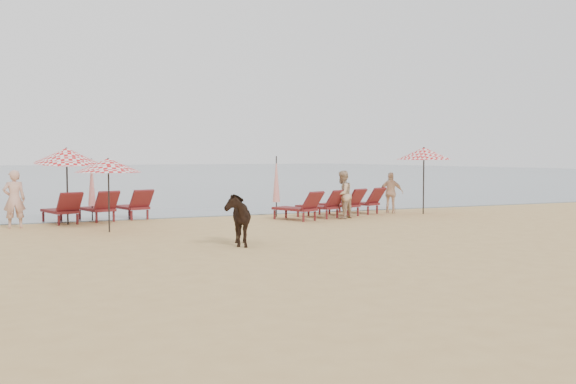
{
  "coord_description": "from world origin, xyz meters",
  "views": [
    {
      "loc": [
        -7.24,
        -11.26,
        2.09
      ],
      "look_at": [
        0.0,
        5.0,
        1.1
      ],
      "focal_mm": 40.0,
      "sensor_mm": 36.0,
      "label": 1
    }
  ],
  "objects_px": {
    "umbrella_open_left_b": "(67,156)",
    "umbrella_open_right": "(424,154)",
    "umbrella_open_left_a": "(108,165)",
    "umbrella_closed_right": "(276,179)",
    "lounger_cluster_left": "(99,207)",
    "lounger_cluster_right": "(333,204)",
    "beachgoer_left": "(14,199)",
    "beachgoer_right_b": "(391,193)",
    "cow": "(236,219)",
    "beachgoer_right_a": "(342,195)",
    "umbrella_closed_left": "(92,183)"
  },
  "relations": [
    {
      "from": "umbrella_open_left_b",
      "to": "umbrella_open_right",
      "type": "relative_size",
      "value": 1.01
    },
    {
      "from": "umbrella_open_left_a",
      "to": "umbrella_open_right",
      "type": "distance_m",
      "value": 11.35
    },
    {
      "from": "umbrella_open_left_b",
      "to": "umbrella_closed_right",
      "type": "distance_m",
      "value": 6.9
    },
    {
      "from": "lounger_cluster_left",
      "to": "lounger_cluster_right",
      "type": "distance_m",
      "value": 7.79
    },
    {
      "from": "beachgoer_left",
      "to": "umbrella_closed_right",
      "type": "bearing_deg",
      "value": 177.45
    },
    {
      "from": "lounger_cluster_left",
      "to": "umbrella_open_left_a",
      "type": "bearing_deg",
      "value": -108.82
    },
    {
      "from": "umbrella_open_left_a",
      "to": "beachgoer_right_b",
      "type": "distance_m",
      "value": 10.61
    },
    {
      "from": "umbrella_open_right",
      "to": "cow",
      "type": "bearing_deg",
      "value": -138.15
    },
    {
      "from": "lounger_cluster_left",
      "to": "umbrella_open_left_b",
      "type": "height_order",
      "value": "umbrella_open_left_b"
    },
    {
      "from": "beachgoer_left",
      "to": "beachgoer_right_b",
      "type": "height_order",
      "value": "beachgoer_left"
    },
    {
      "from": "umbrella_closed_right",
      "to": "beachgoer_right_b",
      "type": "height_order",
      "value": "umbrella_closed_right"
    },
    {
      "from": "umbrella_open_left_a",
      "to": "beachgoer_right_a",
      "type": "xyz_separation_m",
      "value": [
        7.76,
        0.76,
        -1.04
      ]
    },
    {
      "from": "umbrella_open_right",
      "to": "beachgoer_right_a",
      "type": "distance_m",
      "value": 3.81
    },
    {
      "from": "lounger_cluster_left",
      "to": "beachgoer_right_b",
      "type": "relative_size",
      "value": 2.3
    },
    {
      "from": "umbrella_open_left_a",
      "to": "beachgoer_right_a",
      "type": "relative_size",
      "value": 1.27
    },
    {
      "from": "cow",
      "to": "beachgoer_right_a",
      "type": "bearing_deg",
      "value": 54.03
    },
    {
      "from": "lounger_cluster_left",
      "to": "beachgoer_right_b",
      "type": "bearing_deg",
      "value": -23.03
    },
    {
      "from": "umbrella_open_right",
      "to": "cow",
      "type": "xyz_separation_m",
      "value": [
        -8.96,
        -5.01,
        -1.56
      ]
    },
    {
      "from": "lounger_cluster_left",
      "to": "cow",
      "type": "xyz_separation_m",
      "value": [
        2.17,
        -7.04,
        0.16
      ]
    },
    {
      "from": "lounger_cluster_right",
      "to": "umbrella_open_left_b",
      "type": "relative_size",
      "value": 1.84
    },
    {
      "from": "umbrella_closed_left",
      "to": "beachgoer_right_a",
      "type": "height_order",
      "value": "umbrella_closed_left"
    },
    {
      "from": "lounger_cluster_left",
      "to": "beachgoer_right_b",
      "type": "height_order",
      "value": "beachgoer_right_b"
    },
    {
      "from": "umbrella_closed_right",
      "to": "beachgoer_right_b",
      "type": "bearing_deg",
      "value": -5.39
    },
    {
      "from": "umbrella_closed_right",
      "to": "beachgoer_right_a",
      "type": "height_order",
      "value": "umbrella_closed_right"
    },
    {
      "from": "umbrella_open_left_a",
      "to": "umbrella_open_right",
      "type": "bearing_deg",
      "value": 17.37
    },
    {
      "from": "umbrella_open_right",
      "to": "beachgoer_right_a",
      "type": "relative_size",
      "value": 1.51
    },
    {
      "from": "umbrella_closed_right",
      "to": "beachgoer_left",
      "type": "height_order",
      "value": "umbrella_closed_right"
    },
    {
      "from": "umbrella_open_left_b",
      "to": "beachgoer_left",
      "type": "bearing_deg",
      "value": -155.45
    },
    {
      "from": "lounger_cluster_left",
      "to": "umbrella_closed_left",
      "type": "xyz_separation_m",
      "value": [
        -0.2,
        0.18,
        0.78
      ]
    },
    {
      "from": "umbrella_closed_left",
      "to": "cow",
      "type": "bearing_deg",
      "value": -71.75
    },
    {
      "from": "umbrella_open_left_a",
      "to": "umbrella_open_right",
      "type": "relative_size",
      "value": 0.84
    },
    {
      "from": "umbrella_open_right",
      "to": "beachgoer_left",
      "type": "height_order",
      "value": "umbrella_open_right"
    },
    {
      "from": "umbrella_open_left_a",
      "to": "beachgoer_right_b",
      "type": "height_order",
      "value": "umbrella_open_left_a"
    },
    {
      "from": "umbrella_open_left_a",
      "to": "cow",
      "type": "bearing_deg",
      "value": -47.35
    },
    {
      "from": "lounger_cluster_right",
      "to": "beachgoer_right_a",
      "type": "bearing_deg",
      "value": -113.18
    },
    {
      "from": "umbrella_closed_right",
      "to": "lounger_cluster_left",
      "type": "bearing_deg",
      "value": 171.54
    },
    {
      "from": "lounger_cluster_right",
      "to": "beachgoer_right_a",
      "type": "xyz_separation_m",
      "value": [
        -0.01,
        -0.65,
        0.35
      ]
    },
    {
      "from": "lounger_cluster_left",
      "to": "cow",
      "type": "relative_size",
      "value": 2.32
    },
    {
      "from": "umbrella_open_left_b",
      "to": "cow",
      "type": "xyz_separation_m",
      "value": [
        3.2,
        -6.39,
        -1.49
      ]
    },
    {
      "from": "umbrella_open_left_b",
      "to": "umbrella_closed_right",
      "type": "bearing_deg",
      "value": 6.62
    },
    {
      "from": "cow",
      "to": "beachgoer_left",
      "type": "relative_size",
      "value": 0.88
    },
    {
      "from": "umbrella_open_left_a",
      "to": "umbrella_closed_right",
      "type": "height_order",
      "value": "umbrella_closed_right"
    },
    {
      "from": "umbrella_open_left_a",
      "to": "beachgoer_right_a",
      "type": "height_order",
      "value": "umbrella_open_left_a"
    },
    {
      "from": "umbrella_closed_left",
      "to": "lounger_cluster_left",
      "type": "bearing_deg",
      "value": -40.92
    },
    {
      "from": "umbrella_open_left_b",
      "to": "cow",
      "type": "height_order",
      "value": "umbrella_open_left_b"
    },
    {
      "from": "umbrella_open_left_b",
      "to": "beachgoer_right_a",
      "type": "distance_m",
      "value": 8.89
    },
    {
      "from": "beachgoer_right_b",
      "to": "umbrella_open_left_b",
      "type": "bearing_deg",
      "value": 32.6
    },
    {
      "from": "lounger_cluster_right",
      "to": "beachgoer_left",
      "type": "relative_size",
      "value": 2.64
    },
    {
      "from": "umbrella_closed_right",
      "to": "beachgoer_right_b",
      "type": "distance_m",
      "value": 4.46
    },
    {
      "from": "umbrella_open_left_a",
      "to": "umbrella_closed_right",
      "type": "xyz_separation_m",
      "value": [
        5.98,
        2.26,
        -0.55
      ]
    }
  ]
}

